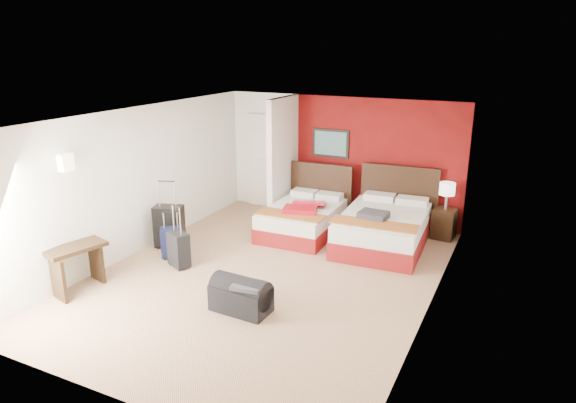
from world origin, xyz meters
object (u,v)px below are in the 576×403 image
Objects in this scene: suitcase_navy at (172,244)px; desk at (78,268)px; suitcase_black at (169,228)px; bed_right at (383,230)px; suitcase_charcoal at (179,251)px; bed_left at (302,220)px; table_lamp at (447,196)px; duffel_bag at (241,297)px; nightstand at (444,224)px; red_suitcase_open at (305,207)px.

desk is at bearing -143.45° from suitcase_navy.
suitcase_black reaches higher than desk.
bed_right reaches higher than suitcase_charcoal.
bed_left is at bearing 23.99° from suitcase_black.
suitcase_charcoal is at bearing -142.98° from bed_right.
duffel_bag is at bearing -116.54° from table_lamp.
nightstand is 4.49m from duffel_bag.
table_lamp reaches higher than desk.
duffel_bag is at bearing -1.75° from suitcase_charcoal.
duffel_bag is at bearing -63.87° from suitcase_navy.
duffel_bag is at bearing -49.27° from suitcase_black.
suitcase_black is at bearing -157.17° from red_suitcase_open.
red_suitcase_open is at bearing 99.92° from duffel_bag.
bed_right is 5.08m from desk.
suitcase_charcoal is at bearing 72.69° from desk.
suitcase_navy is (-1.61, -1.91, -0.33)m from red_suitcase_open.
table_lamp reaches higher than red_suitcase_open.
bed_right is at bearing -135.27° from table_lamp.
table_lamp is 4.53m from duffel_bag.
suitcase_navy is 1.64m from desk.
table_lamp is (2.38, 1.05, 0.23)m from red_suitcase_open.
suitcase_black is at bearing 100.31° from desk.
desk is (-0.83, -1.30, 0.07)m from suitcase_charcoal.
red_suitcase_open is (0.10, -0.10, 0.32)m from bed_left.
red_suitcase_open is at bearing -46.29° from bed_left.
suitcase_black is at bearing 161.60° from suitcase_charcoal.
nightstand reaches higher than suitcase_charcoal.
duffel_bag is 2.53m from desk.
nightstand reaches higher than suitcase_navy.
duffel_bag is at bearing -112.50° from bed_right.
suitcase_charcoal reaches higher than bed_left.
desk reaches higher than suitcase_navy.
bed_left is 2.71m from table_lamp.
suitcase_charcoal is (-1.18, -2.27, 0.01)m from bed_left.
duffel_bag is (-2.01, -4.02, -0.08)m from nightstand.
suitcase_black reaches higher than suitcase_charcoal.
red_suitcase_open is at bearing 20.73° from suitcase_black.
suitcase_charcoal is at bearing -118.70° from bed_left.
red_suitcase_open is 1.12× the size of suitcase_black.
suitcase_black is (-3.41, -1.70, 0.06)m from bed_right.
table_lamp is at bearing 60.39° from desk.
nightstand is 6.37m from desk.
bed_left is at bearing -158.97° from table_lamp.
suitcase_navy is (-3.99, -2.96, -0.03)m from nightstand.
bed_left is 3.49× the size of suitcase_navy.
bed_right is at bearing 73.45° from duffel_bag.
suitcase_navy is 2.25m from duffel_bag.
bed_left is at bearing 86.66° from suitcase_charcoal.
suitcase_black reaches higher than red_suitcase_open.
suitcase_charcoal is at bearing -60.42° from suitcase_black.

